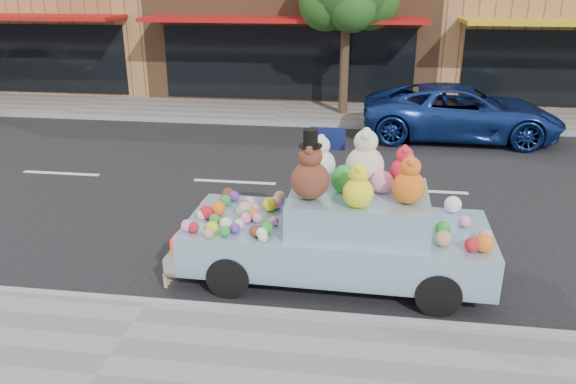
# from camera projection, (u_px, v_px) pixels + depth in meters

# --- Properties ---
(ground) EXTENTS (120.00, 120.00, 0.00)m
(ground) POSITION_uv_depth(u_px,v_px,m) (235.00, 182.00, 12.12)
(ground) COLOR black
(ground) RESTS_ON ground
(near_sidewalk) EXTENTS (60.00, 3.00, 0.12)m
(near_sidewalk) POSITION_uv_depth(u_px,v_px,m) (98.00, 379.00, 6.09)
(near_sidewalk) COLOR gray
(near_sidewalk) RESTS_ON ground
(far_sidewalk) EXTENTS (60.00, 3.00, 0.12)m
(far_sidewalk) POSITION_uv_depth(u_px,v_px,m) (280.00, 112.00, 18.11)
(far_sidewalk) COLOR gray
(far_sidewalk) RESTS_ON ground
(near_kerb) EXTENTS (60.00, 0.12, 0.13)m
(near_kerb) POSITION_uv_depth(u_px,v_px,m) (149.00, 304.00, 7.48)
(near_kerb) COLOR gray
(near_kerb) RESTS_ON ground
(far_kerb) EXTENTS (60.00, 0.12, 0.13)m
(far_kerb) POSITION_uv_depth(u_px,v_px,m) (273.00, 123.00, 16.72)
(far_kerb) COLOR gray
(far_kerb) RESTS_ON ground
(car_blue) EXTENTS (5.30, 2.54, 1.46)m
(car_blue) POSITION_uv_depth(u_px,v_px,m) (461.00, 112.00, 15.16)
(car_blue) COLOR navy
(car_blue) RESTS_ON ground
(art_car) EXTENTS (4.52, 1.85, 2.31)m
(art_car) POSITION_uv_depth(u_px,v_px,m) (339.00, 227.00, 8.03)
(art_car) COLOR black
(art_car) RESTS_ON ground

